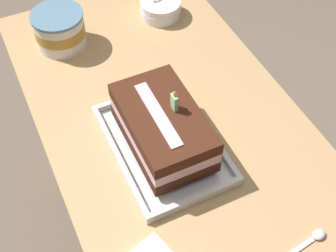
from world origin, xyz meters
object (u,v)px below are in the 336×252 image
object	(u,v)px
foil_tray	(163,145)
birthday_cake	(163,127)
bowl_stack	(161,8)
serving_spoon_near_tray	(312,239)
ice_cream_tub	(60,29)

from	to	relation	value
foil_tray	birthday_cake	size ratio (longest dim) A/B	1.30
birthday_cake	bowl_stack	xyz separation A→B (m)	(-0.45, 0.20, -0.05)
birthday_cake	serving_spoon_near_tray	world-z (taller)	birthday_cake
bowl_stack	serving_spoon_near_tray	distance (m)	0.79
serving_spoon_near_tray	ice_cream_tub	bearing A→B (deg)	-160.73
ice_cream_tub	serving_spoon_near_tray	world-z (taller)	ice_cream_tub
foil_tray	ice_cream_tub	bearing A→B (deg)	-166.93
bowl_stack	foil_tray	bearing A→B (deg)	-24.01
foil_tray	birthday_cake	xyz separation A→B (m)	(-0.00, 0.00, 0.07)
ice_cream_tub	foil_tray	bearing A→B (deg)	13.07
birthday_cake	ice_cream_tub	world-z (taller)	birthday_cake
ice_cream_tub	bowl_stack	bearing A→B (deg)	89.66
ice_cream_tub	serving_spoon_near_tray	xyz separation A→B (m)	(0.79, 0.28, -0.05)
birthday_cake	bowl_stack	distance (m)	0.49
foil_tray	ice_cream_tub	xyz separation A→B (m)	(-0.45, -0.10, 0.04)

